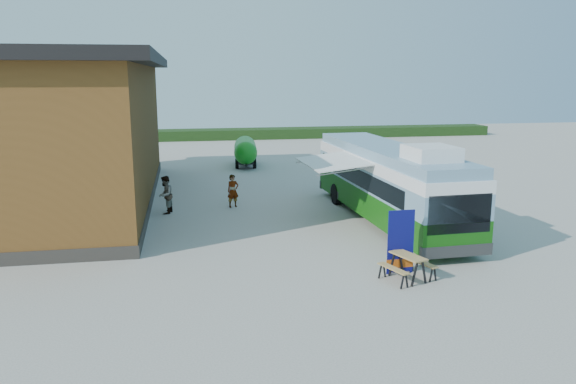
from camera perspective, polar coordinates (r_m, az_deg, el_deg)
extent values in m
plane|color=#BCB7AD|center=(21.60, 2.57, -5.80)|extent=(100.00, 100.00, 0.00)
cube|color=brown|center=(30.76, -21.39, 5.36)|extent=(8.00, 20.00, 7.00)
cube|color=black|center=(30.62, -21.93, 12.34)|extent=(9.60, 21.20, 0.50)
cube|color=#332D28|center=(31.25, -20.94, -0.56)|extent=(8.10, 20.10, 0.50)
cube|color=#264419|center=(59.72, 1.90, 6.05)|extent=(40.00, 3.00, 1.00)
cube|color=#1B6C12|center=(25.84, 10.01, -0.82)|extent=(3.16, 12.82, 1.17)
cube|color=#7096AF|center=(25.63, 10.09, 1.49)|extent=(3.16, 12.82, 0.95)
cube|color=black|center=(25.65, 6.92, 1.59)|extent=(0.47, 10.60, 0.74)
cube|color=black|center=(26.64, 12.27, 1.79)|extent=(0.47, 10.60, 0.74)
cube|color=white|center=(25.51, 10.15, 3.07)|extent=(3.16, 12.82, 0.48)
cube|color=#7096AF|center=(25.45, 10.19, 4.07)|extent=(3.00, 12.60, 0.42)
cube|color=white|center=(21.77, 14.34, 3.86)|extent=(1.77, 1.98, 0.53)
cube|color=black|center=(20.11, 17.03, -2.16)|extent=(2.39, 0.16, 1.38)
cube|color=#2D2D2D|center=(20.50, 16.74, -5.73)|extent=(2.71, 0.31, 0.42)
cube|color=#2D2D2D|center=(31.68, 5.63, 0.86)|extent=(2.71, 0.31, 0.42)
cylinder|color=black|center=(21.71, 11.32, -4.47)|extent=(0.36, 1.07, 1.06)
cylinder|color=black|center=(22.78, 16.89, -3.98)|extent=(0.36, 1.07, 1.06)
cylinder|color=black|center=(28.92, 4.95, -0.19)|extent=(0.36, 1.07, 1.06)
cylinder|color=black|center=(29.73, 9.38, 0.02)|extent=(0.36, 1.07, 1.06)
cube|color=white|center=(24.94, 4.74, 3.26)|extent=(2.74, 4.23, 0.32)
cube|color=#A5A8AD|center=(25.33, 7.54, 3.75)|extent=(0.33, 4.44, 0.15)
cylinder|color=#A5A8AD|center=(23.30, 6.03, 2.37)|extent=(2.67, 0.16, 0.33)
cylinder|color=#A5A8AD|center=(26.62, 3.60, 3.60)|extent=(2.67, 0.16, 0.33)
cube|color=#0C0D5D|center=(19.08, 11.37, -5.00)|extent=(0.93, 0.07, 2.18)
cube|color=#C45512|center=(19.31, 11.28, -7.11)|extent=(0.95, 0.07, 0.31)
cube|color=#A5A8AD|center=(19.41, 11.24, -7.99)|extent=(0.66, 0.21, 0.07)
cylinder|color=#A5A8AD|center=(19.10, 11.35, -4.98)|extent=(0.02, 0.02, 2.18)
cube|color=tan|center=(18.61, 12.11, -6.35)|extent=(0.94, 1.41, 0.04)
cube|color=tan|center=(18.34, 10.66, -7.64)|extent=(0.69, 1.32, 0.04)
cube|color=tan|center=(19.10, 13.42, -6.97)|extent=(0.69, 1.32, 0.04)
cube|color=black|center=(18.24, 12.74, -8.13)|extent=(0.07, 0.07, 0.81)
cube|color=black|center=(18.49, 13.64, -7.90)|extent=(0.07, 0.07, 0.81)
cube|color=black|center=(19.00, 10.52, -7.21)|extent=(0.07, 0.07, 0.81)
cube|color=black|center=(19.25, 11.42, -7.00)|extent=(0.07, 0.07, 0.81)
imported|color=#999999|center=(28.22, -5.61, 0.11)|extent=(0.69, 0.55, 1.66)
imported|color=#999999|center=(27.40, -12.35, -0.29)|extent=(0.90, 1.03, 1.82)
cylinder|color=#18851A|center=(40.88, -4.35, 4.32)|extent=(1.94, 3.71, 1.61)
sphere|color=#18851A|center=(39.11, -4.32, 3.98)|extent=(1.61, 1.61, 1.61)
sphere|color=#18851A|center=(42.65, -4.39, 4.64)|extent=(1.61, 1.61, 1.61)
cube|color=black|center=(40.98, -4.34, 3.33)|extent=(1.42, 3.84, 0.18)
cube|color=black|center=(38.69, -4.29, 2.76)|extent=(0.21, 1.08, 0.09)
cylinder|color=black|center=(39.94, -5.21, 2.90)|extent=(0.29, 0.73, 0.72)
cylinder|color=black|center=(39.95, -3.41, 2.93)|extent=(0.29, 0.73, 0.72)
cylinder|color=black|center=(42.06, -5.21, 3.35)|extent=(0.29, 0.73, 0.72)
cylinder|color=black|center=(42.07, -3.50, 3.38)|extent=(0.29, 0.73, 0.72)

